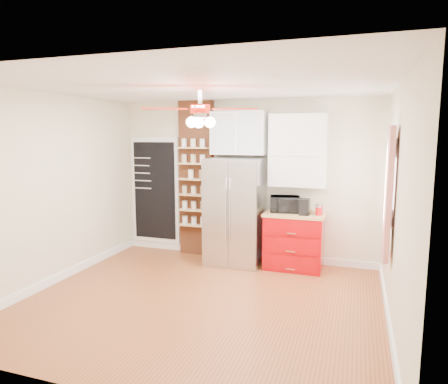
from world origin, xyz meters
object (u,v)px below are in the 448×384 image
(coffee_maker, at_px, (305,207))
(canister_left, at_px, (318,211))
(toaster_oven, at_px, (285,204))
(ceiling_fan, at_px, (200,109))
(red_cabinet, at_px, (294,240))
(fridge, at_px, (235,211))
(pantry_jar_oats, at_px, (191,174))

(coffee_maker, relative_size, canister_left, 1.98)
(toaster_oven, distance_m, canister_left, 0.55)
(coffee_maker, bearing_deg, canister_left, 9.65)
(ceiling_fan, xyz_separation_m, toaster_oven, (0.75, 1.70, -1.40))
(red_cabinet, xyz_separation_m, coffee_maker, (0.16, -0.10, 0.57))
(fridge, distance_m, canister_left, 1.34)
(red_cabinet, height_order, ceiling_fan, ceiling_fan)
(toaster_oven, bearing_deg, coffee_maker, -32.70)
(ceiling_fan, bearing_deg, red_cabinet, 61.29)
(red_cabinet, distance_m, coffee_maker, 0.60)
(fridge, xyz_separation_m, ceiling_fan, (0.05, -1.63, 1.55))
(pantry_jar_oats, bearing_deg, fridge, -8.94)
(fridge, height_order, canister_left, fridge)
(coffee_maker, bearing_deg, toaster_oven, 159.28)
(ceiling_fan, relative_size, coffee_maker, 5.64)
(toaster_oven, bearing_deg, pantry_jar_oats, 166.64)
(canister_left, bearing_deg, ceiling_fan, -128.71)
(fridge, relative_size, coffee_maker, 7.06)
(toaster_oven, bearing_deg, red_cabinet, -19.93)
(red_cabinet, xyz_separation_m, canister_left, (0.37, -0.07, 0.51))
(red_cabinet, bearing_deg, toaster_oven, 171.43)
(fridge, bearing_deg, toaster_oven, 5.33)
(fridge, xyz_separation_m, toaster_oven, (0.80, 0.07, 0.15))
(fridge, relative_size, canister_left, 13.96)
(red_cabinet, relative_size, pantry_jar_oats, 6.46)
(fridge, bearing_deg, pantry_jar_oats, 171.06)
(coffee_maker, bearing_deg, red_cabinet, 148.22)
(ceiling_fan, distance_m, coffee_maker, 2.37)
(ceiling_fan, distance_m, pantry_jar_oats, 2.20)
(ceiling_fan, bearing_deg, canister_left, 51.29)
(fridge, relative_size, pantry_jar_oats, 12.03)
(ceiling_fan, bearing_deg, toaster_oven, 66.14)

